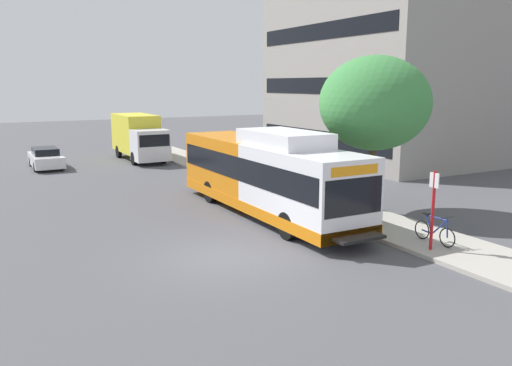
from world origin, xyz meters
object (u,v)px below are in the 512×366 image
at_px(parked_car_far_lane, 46,158).
at_px(box_truck_background, 139,136).
at_px(transit_bus, 266,175).
at_px(street_tree_near_stop, 375,103).
at_px(bus_stop_sign_pole, 433,204).
at_px(bicycle_parked, 435,231).

xyz_separation_m(parked_car_far_lane, box_truck_background, (6.46, 0.66, 1.08)).
xyz_separation_m(transit_bus, box_truck_background, (-0.06, 18.41, 0.04)).
height_order(street_tree_near_stop, box_truck_background, street_tree_near_stop).
distance_m(transit_bus, bus_stop_sign_pole, 7.42).
relative_size(bicycle_parked, parked_car_far_lane, 0.39).
bearing_deg(box_truck_background, street_tree_near_stop, -78.54).
bearing_deg(box_truck_background, parked_car_far_lane, -174.21).
distance_m(bus_stop_sign_pole, parked_car_far_lane, 26.34).
xyz_separation_m(street_tree_near_stop, box_truck_background, (-4.12, 20.33, -2.92)).
distance_m(bus_stop_sign_pole, bicycle_parked, 1.34).
bearing_deg(parked_car_far_lane, street_tree_near_stop, -61.73).
bearing_deg(bicycle_parked, parked_car_far_lane, 110.78).
relative_size(bus_stop_sign_pole, street_tree_near_stop, 0.40).
xyz_separation_m(transit_bus, street_tree_near_stop, (4.06, -1.92, 2.96)).
height_order(transit_bus, parked_car_far_lane, transit_bus).
xyz_separation_m(bicycle_parked, street_tree_near_stop, (1.32, 4.75, 4.10)).
xyz_separation_m(bus_stop_sign_pole, parked_car_far_lane, (-8.62, 24.87, -0.99)).
xyz_separation_m(bicycle_parked, parked_car_far_lane, (-9.27, 24.42, 0.10)).
bearing_deg(transit_bus, bicycle_parked, -67.61).
bearing_deg(box_truck_background, bicycle_parked, -83.62).
relative_size(bus_stop_sign_pole, parked_car_far_lane, 0.58).
bearing_deg(bus_stop_sign_pole, bicycle_parked, 34.70).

